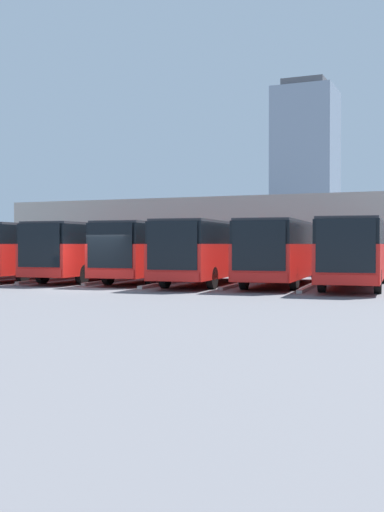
{
  "coord_description": "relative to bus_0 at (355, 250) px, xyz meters",
  "views": [
    {
      "loc": [
        -15.66,
        25.33,
        2.06
      ],
      "look_at": [
        -2.44,
        -5.81,
        1.44
      ],
      "focal_mm": 45.0,
      "sensor_mm": 36.0,
      "label": 1
    }
  ],
  "objects": [
    {
      "name": "curb_divider_0",
      "position": [
        1.82,
        1.73,
        -1.71
      ],
      "size": [
        0.78,
        6.27,
        0.15
      ],
      "primitive_type": "cube",
      "rotation": [
        0.0,
        0.0,
        0.09
      ],
      "color": "#9E9E99",
      "rests_on": "ground_plane"
    },
    {
      "name": "ground_plane",
      "position": [
        10.93,
        5.66,
        -1.78
      ],
      "size": [
        600.0,
        600.0,
        0.0
      ],
      "primitive_type": "plane",
      "color": "#5B5B60"
    },
    {
      "name": "bus_2",
      "position": [
        7.29,
        0.28,
        0.0
      ],
      "size": [
        3.58,
        11.84,
        3.18
      ],
      "rotation": [
        0.0,
        0.0,
        0.09
      ],
      "color": "red",
      "rests_on": "ground_plane"
    },
    {
      "name": "bus_4",
      "position": [
        14.57,
        -0.24,
        0.0
      ],
      "size": [
        3.58,
        11.84,
        3.18
      ],
      "rotation": [
        0.0,
        0.0,
        0.09
      ],
      "color": "red",
      "rests_on": "ground_plane"
    },
    {
      "name": "bus_3",
      "position": [
        10.93,
        -0.71,
        0.0
      ],
      "size": [
        3.58,
        11.84,
        3.18
      ],
      "rotation": [
        0.0,
        0.0,
        0.09
      ],
      "color": "red",
      "rests_on": "ground_plane"
    },
    {
      "name": "bus_5",
      "position": [
        18.22,
        -0.18,
        0.0
      ],
      "size": [
        3.58,
        11.84,
        3.18
      ],
      "rotation": [
        0.0,
        0.0,
        0.09
      ],
      "color": "red",
      "rests_on": "ground_plane"
    },
    {
      "name": "bus_1",
      "position": [
        3.64,
        -0.45,
        0.0
      ],
      "size": [
        3.58,
        11.84,
        3.18
      ],
      "rotation": [
        0.0,
        0.0,
        0.09
      ],
      "color": "red",
      "rests_on": "ground_plane"
    },
    {
      "name": "station_building",
      "position": [
        10.93,
        -17.43,
        0.97
      ],
      "size": [
        35.99,
        15.13,
        5.44
      ],
      "color": "#A8A399",
      "rests_on": "ground_plane"
    },
    {
      "name": "curb_divider_2",
      "position": [
        9.11,
        2.0,
        -1.71
      ],
      "size": [
        0.78,
        6.27,
        0.15
      ],
      "primitive_type": "cube",
      "rotation": [
        0.0,
        0.0,
        0.09
      ],
      "color": "#9E9E99",
      "rests_on": "ground_plane"
    },
    {
      "name": "curb_divider_1",
      "position": [
        5.47,
        1.28,
        -1.71
      ],
      "size": [
        0.78,
        6.27,
        0.15
      ],
      "primitive_type": "cube",
      "rotation": [
        0.0,
        0.0,
        0.09
      ],
      "color": "#9E9E99",
      "rests_on": "ground_plane"
    },
    {
      "name": "curb_divider_3",
      "position": [
        12.75,
        1.02,
        -1.71
      ],
      "size": [
        0.78,
        6.27,
        0.15
      ],
      "primitive_type": "cube",
      "rotation": [
        0.0,
        0.0,
        0.09
      ],
      "color": "#9E9E99",
      "rests_on": "ground_plane"
    },
    {
      "name": "curb_divider_4",
      "position": [
        16.4,
        1.49,
        -1.71
      ],
      "size": [
        0.78,
        6.27,
        0.15
      ],
      "primitive_type": "cube",
      "rotation": [
        0.0,
        0.0,
        0.09
      ],
      "color": "#9E9E99",
      "rests_on": "ground_plane"
    },
    {
      "name": "office_tower",
      "position": [
        38.13,
        -155.39,
        22.49
      ],
      "size": [
        17.38,
        17.38,
        49.74
      ],
      "color": "#7F8EA3",
      "rests_on": "ground_plane"
    },
    {
      "name": "bus_0",
      "position": [
        0.0,
        0.0,
        0.0
      ],
      "size": [
        3.58,
        11.84,
        3.18
      ],
      "rotation": [
        0.0,
        0.0,
        0.09
      ],
      "color": "red",
      "rests_on": "ground_plane"
    }
  ]
}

